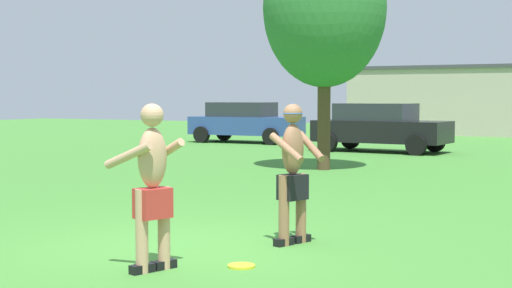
% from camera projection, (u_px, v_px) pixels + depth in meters
% --- Properties ---
extents(ground_plane, '(80.00, 80.00, 0.00)m').
position_uv_depth(ground_plane, '(182.00, 247.00, 8.99)').
color(ground_plane, '#428433').
extents(player_with_cap, '(0.66, 0.76, 1.72)m').
position_uv_depth(player_with_cap, '(293.00, 167.00, 9.14)').
color(player_with_cap, black).
rests_on(player_with_cap, ground_plane).
extents(player_in_red, '(0.72, 0.63, 1.72)m').
position_uv_depth(player_in_red, '(152.00, 183.00, 7.72)').
color(player_in_red, black).
rests_on(player_in_red, ground_plane).
extents(frisbee, '(0.29, 0.29, 0.03)m').
position_uv_depth(frisbee, '(241.00, 266.00, 7.95)').
color(frisbee, yellow).
rests_on(frisbee, ground_plane).
extents(car_black_near_post, '(4.41, 2.26, 1.58)m').
position_uv_depth(car_black_near_post, '(380.00, 127.00, 24.59)').
color(car_black_near_post, black).
rests_on(car_black_near_post, ground_plane).
extents(car_blue_mid_lot, '(4.33, 2.08, 1.58)m').
position_uv_depth(car_blue_mid_lot, '(245.00, 122.00, 29.58)').
color(car_blue_mid_lot, '#2D478C').
rests_on(car_blue_mid_lot, ground_plane).
extents(outbuilding_behind_lot, '(11.52, 4.53, 3.25)m').
position_uv_depth(outbuilding_behind_lot, '(472.00, 100.00, 36.09)').
color(outbuilding_behind_lot, '#B2A893').
rests_on(outbuilding_behind_lot, ground_plane).
extents(tree_left_field, '(3.00, 3.00, 5.89)m').
position_uv_depth(tree_left_field, '(325.00, 9.00, 18.34)').
color(tree_left_field, '#4C3823').
rests_on(tree_left_field, ground_plane).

